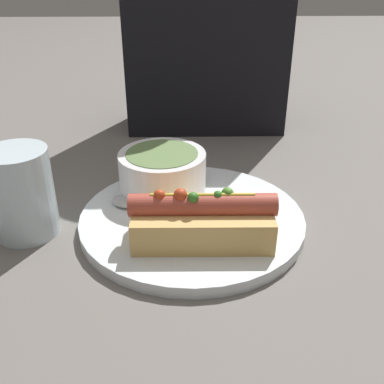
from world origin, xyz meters
name	(u,v)px	position (x,y,z in m)	size (l,w,h in m)	color
ground_plane	(192,224)	(0.00, 0.00, 0.00)	(4.00, 4.00, 0.00)	slate
dinner_plate	(192,219)	(0.00, 0.00, 0.01)	(0.28, 0.28, 0.01)	white
hot_dog	(202,220)	(0.01, -0.05, 0.04)	(0.17, 0.07, 0.07)	#DBAD60
soup_bowl	(162,170)	(-0.04, 0.06, 0.05)	(0.12, 0.12, 0.06)	white
spoon	(133,207)	(-0.08, 0.01, 0.02)	(0.12, 0.12, 0.01)	#B7B7BC
drinking_glass	(22,193)	(-0.20, -0.01, 0.06)	(0.08, 0.08, 0.11)	silver
seated_diner	(207,4)	(0.03, 0.37, 0.23)	(0.29, 0.14, 0.50)	black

